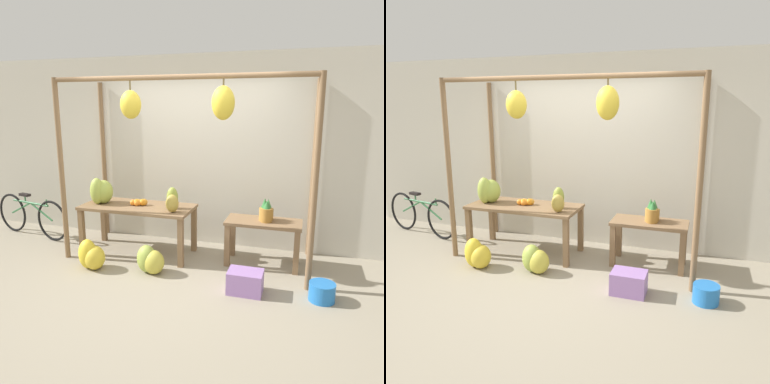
% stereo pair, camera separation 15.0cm
% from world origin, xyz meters
% --- Properties ---
extents(ground_plane, '(20.00, 20.00, 0.00)m').
position_xyz_m(ground_plane, '(0.00, 0.00, 0.00)').
color(ground_plane, gray).
extents(shop_wall_back, '(8.00, 0.08, 2.80)m').
position_xyz_m(shop_wall_back, '(0.00, 1.47, 1.40)').
color(shop_wall_back, beige).
rests_on(shop_wall_back, ground_plane).
extents(stall_awning, '(3.29, 1.25, 2.42)m').
position_xyz_m(stall_awning, '(0.02, 0.53, 1.72)').
color(stall_awning, brown).
rests_on(stall_awning, ground_plane).
extents(display_table_main, '(1.57, 0.70, 0.70)m').
position_xyz_m(display_table_main, '(-0.72, 0.73, 0.60)').
color(display_table_main, brown).
rests_on(display_table_main, ground_plane).
extents(display_table_side, '(0.98, 0.47, 0.61)m').
position_xyz_m(display_table_side, '(1.02, 0.84, 0.47)').
color(display_table_side, brown).
rests_on(display_table_side, ground_plane).
extents(banana_pile_on_table, '(0.38, 0.40, 0.38)m').
position_xyz_m(banana_pile_on_table, '(-1.29, 0.70, 0.87)').
color(banana_pile_on_table, '#9EB247').
rests_on(banana_pile_on_table, display_table_main).
extents(orange_pile, '(0.24, 0.15, 0.10)m').
position_xyz_m(orange_pile, '(-0.71, 0.74, 0.75)').
color(orange_pile, orange).
rests_on(orange_pile, display_table_main).
extents(pineapple_cluster, '(0.18, 0.24, 0.30)m').
position_xyz_m(pineapple_cluster, '(1.05, 0.85, 0.73)').
color(pineapple_cluster, '#B27F38').
rests_on(pineapple_cluster, display_table_side).
extents(banana_pile_ground_left, '(0.47, 0.39, 0.39)m').
position_xyz_m(banana_pile_ground_left, '(-1.08, 0.04, 0.18)').
color(banana_pile_ground_left, gold).
rests_on(banana_pile_ground_left, ground_plane).
extents(banana_pile_ground_right, '(0.44, 0.35, 0.36)m').
position_xyz_m(banana_pile_ground_right, '(-0.30, 0.15, 0.17)').
color(banana_pile_ground_right, gold).
rests_on(banana_pile_ground_right, ground_plane).
extents(fruit_crate_white, '(0.39, 0.28, 0.26)m').
position_xyz_m(fruit_crate_white, '(0.93, -0.01, 0.13)').
color(fruit_crate_white, '#9970B7').
rests_on(fruit_crate_white, ground_plane).
extents(blue_bucket, '(0.28, 0.28, 0.20)m').
position_xyz_m(blue_bucket, '(1.76, 0.05, 0.10)').
color(blue_bucket, blue).
rests_on(blue_bucket, ground_plane).
extents(parked_bicycle, '(1.57, 0.36, 0.69)m').
position_xyz_m(parked_bicycle, '(-2.69, 0.88, 0.34)').
color(parked_bicycle, black).
rests_on(parked_bicycle, ground_plane).
extents(papaya_pile, '(0.25, 0.35, 0.30)m').
position_xyz_m(papaya_pile, '(-0.18, 0.64, 0.84)').
color(papaya_pile, '#93A33D').
rests_on(papaya_pile, display_table_main).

